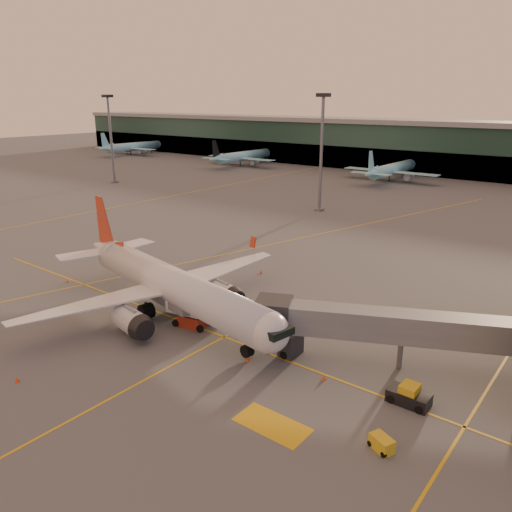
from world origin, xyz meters
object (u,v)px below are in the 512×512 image
Objects in this scene: main_airplane at (169,285)px; catering_truck at (191,306)px; gpu_cart at (382,444)px; pushback_tug at (409,396)px.

main_airplane is 4.29m from catering_truck.
gpu_cart is at bearing -24.60° from catering_truck.
main_airplane reaches higher than gpu_cart.
catering_truck is 26.68m from gpu_cart.
main_airplane is at bearing -169.61° from gpu_cart.
catering_truck is 1.60× the size of pushback_tug.
main_airplane reaches higher than pushback_tug.
main_airplane is at bearing 162.50° from catering_truck.
catering_truck is at bearing 3.80° from main_airplane.
main_airplane is at bearing -179.95° from pushback_tug.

